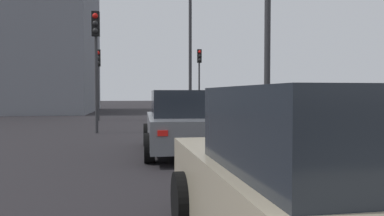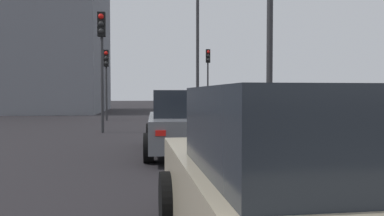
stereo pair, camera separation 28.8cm
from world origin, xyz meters
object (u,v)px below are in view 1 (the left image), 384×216
(car_grey_lead, at_px, (183,123))
(car_beige_second, at_px, (325,190))
(traffic_light_near_right, at_px, (199,68))
(street_lamp_kerbside, at_px, (190,23))
(traffic_light_far_left, at_px, (96,46))
(traffic_light_near_left, at_px, (98,70))

(car_grey_lead, bearing_deg, car_beige_second, -176.85)
(car_grey_lead, relative_size, traffic_light_near_right, 0.97)
(traffic_light_near_right, xyz_separation_m, street_lamp_kerbside, (-5.84, 1.44, 1.96))
(traffic_light_near_right, height_order, traffic_light_far_left, traffic_light_far_left)
(car_grey_lead, xyz_separation_m, traffic_light_far_left, (5.22, 2.60, 2.46))
(car_beige_second, bearing_deg, car_grey_lead, 0.32)
(traffic_light_near_right, bearing_deg, traffic_light_far_left, -29.18)
(car_grey_lead, relative_size, car_beige_second, 1.01)
(car_grey_lead, relative_size, traffic_light_far_left, 0.96)
(traffic_light_near_left, bearing_deg, street_lamp_kerbside, 69.55)
(car_beige_second, relative_size, street_lamp_kerbside, 0.48)
(traffic_light_near_left, xyz_separation_m, traffic_light_far_left, (-6.75, -0.56, 0.44))
(street_lamp_kerbside, bearing_deg, traffic_light_far_left, 141.71)
(car_grey_lead, distance_m, car_beige_second, 6.74)
(car_beige_second, bearing_deg, traffic_light_near_left, 8.42)
(car_beige_second, relative_size, traffic_light_near_left, 1.11)
(traffic_light_near_right, distance_m, traffic_light_far_left, 12.62)
(traffic_light_far_left, bearing_deg, car_grey_lead, 28.61)
(car_beige_second, height_order, traffic_light_far_left, traffic_light_far_left)
(traffic_light_near_left, distance_m, traffic_light_far_left, 6.79)
(car_grey_lead, xyz_separation_m, car_beige_second, (-6.73, -0.27, -0.01))
(street_lamp_kerbside, bearing_deg, traffic_light_near_right, -13.89)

